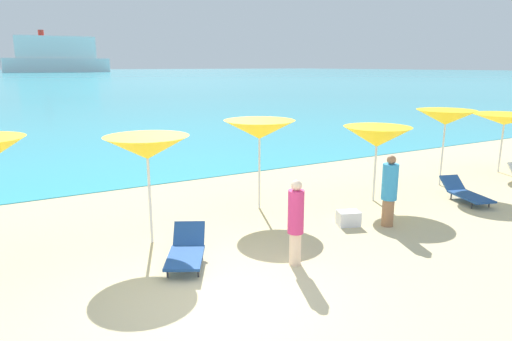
% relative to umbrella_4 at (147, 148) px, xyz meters
% --- Properties ---
extents(ground_plane, '(50.00, 100.00, 0.30)m').
position_rel_umbrella_4_xyz_m(ground_plane, '(0.21, 7.11, -2.17)').
color(ground_plane, beige).
extents(ocean_water, '(650.00, 440.00, 0.02)m').
position_rel_umbrella_4_xyz_m(ocean_water, '(0.21, 224.51, -2.01)').
color(ocean_water, '#38B7CC').
rests_on(ocean_water, ground_plane).
extents(umbrella_4, '(1.86, 1.86, 2.26)m').
position_rel_umbrella_4_xyz_m(umbrella_4, '(0.00, 0.00, 0.00)').
color(umbrella_4, silver).
rests_on(umbrella_4, ground_plane).
extents(umbrella_5, '(1.93, 1.93, 2.30)m').
position_rel_umbrella_4_xyz_m(umbrella_5, '(3.12, 0.89, 0.04)').
color(umbrella_5, silver).
rests_on(umbrella_5, ground_plane).
extents(umbrella_6, '(1.99, 1.99, 2.04)m').
position_rel_umbrella_4_xyz_m(umbrella_6, '(6.19, -0.06, -0.25)').
color(umbrella_6, silver).
rests_on(umbrella_6, ground_plane).
extents(umbrella_7, '(1.83, 1.83, 2.33)m').
position_rel_umbrella_4_xyz_m(umbrella_7, '(9.15, 0.13, 0.08)').
color(umbrella_7, silver).
rests_on(umbrella_7, ground_plane).
extents(umbrella_8, '(2.30, 2.30, 2.02)m').
position_rel_umbrella_4_xyz_m(umbrella_8, '(12.40, 0.29, -0.19)').
color(umbrella_8, silver).
rests_on(umbrella_8, ground_plane).
extents(lounge_chair_4, '(1.22, 1.55, 0.62)m').
position_rel_umbrella_4_xyz_m(lounge_chair_4, '(0.24, -1.35, -1.74)').
color(lounge_chair_4, '#1E478C').
rests_on(lounge_chair_4, ground_plane).
extents(lounge_chair_5, '(1.07, 1.77, 0.55)m').
position_rel_umbrella_4_xyz_m(lounge_chair_5, '(8.32, -1.35, -1.77)').
color(lounge_chair_5, '#1E478C').
rests_on(lounge_chair_5, ground_plane).
extents(beachgoer_0, '(0.36, 0.36, 1.66)m').
position_rel_umbrella_4_xyz_m(beachgoer_0, '(5.04, -1.71, -1.15)').
color(beachgoer_0, '#A3704C').
rests_on(beachgoer_0, ground_plane).
extents(beachgoer_1, '(0.30, 0.30, 1.62)m').
position_rel_umbrella_4_xyz_m(beachgoer_1, '(2.00, -2.37, -1.15)').
color(beachgoer_1, beige).
rests_on(beachgoer_1, ground_plane).
extents(cooler_box, '(0.59, 0.51, 0.34)m').
position_rel_umbrella_4_xyz_m(cooler_box, '(4.27, -1.24, -1.85)').
color(cooler_box, white).
rests_on(cooler_box, ground_plane).
extents(cruise_ship, '(53.48, 11.28, 21.74)m').
position_rel_umbrella_4_xyz_m(cruise_ship, '(28.47, 261.05, 6.30)').
color(cruise_ship, white).
rests_on(cruise_ship, ocean_water).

